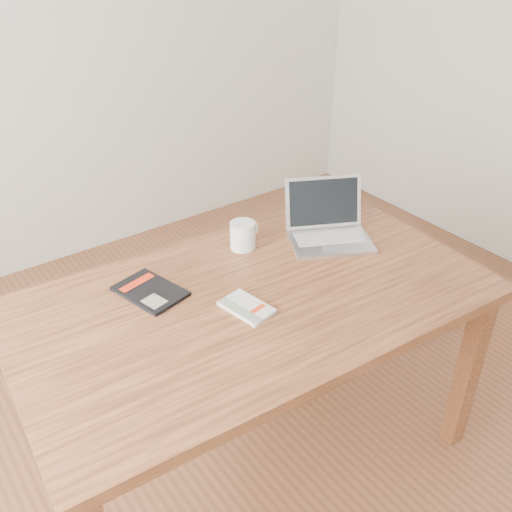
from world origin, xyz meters
TOP-DOWN VIEW (x-y plane):
  - room at (-0.07, 0.00)m, footprint 4.04×4.04m
  - desk at (-0.06, 0.15)m, footprint 1.58×0.96m
  - white_guidebook at (-0.12, 0.10)m, footprint 0.13×0.18m
  - black_guidebook at (-0.32, 0.36)m, footprint 0.20×0.26m
  - laptop at (0.39, 0.29)m, footprint 0.38×0.37m
  - coffee_mug at (0.09, 0.42)m, footprint 0.13×0.09m

SIDE VIEW (x-z plane):
  - desk at x=-0.06m, z-range 0.29..1.04m
  - black_guidebook at x=-0.32m, z-range 0.75..0.76m
  - white_guidebook at x=-0.12m, z-range 0.75..0.76m
  - laptop at x=0.39m, z-range 0.69..0.90m
  - coffee_mug at x=0.09m, z-range 0.75..0.85m
  - room at x=-0.07m, z-range 0.01..2.71m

